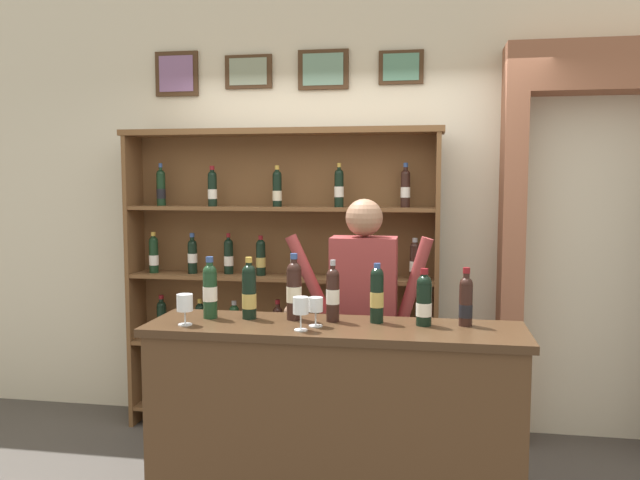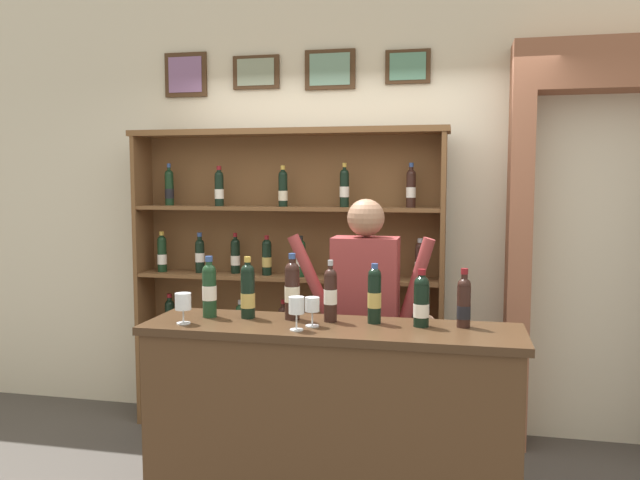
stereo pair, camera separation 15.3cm
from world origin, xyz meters
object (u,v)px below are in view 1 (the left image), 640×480
wine_glass_spare (301,307)px  wine_glass_right (316,306)px  wine_shelf (281,278)px  tasting_bottle_prosecco (424,300)px  wine_glass_center (185,304)px  shopkeeper (363,307)px  tasting_bottle_rosso (210,289)px  tasting_bottle_bianco (249,291)px  tasting_bottle_super_tuscan (466,300)px  tasting_counter (334,426)px  tasting_bottle_grappa (294,289)px  tasting_bottle_brunello (333,293)px  tasting_bottle_chianti (377,294)px

wine_glass_spare → wine_glass_right: size_ratio=1.12×
wine_shelf → tasting_bottle_prosecco: (0.99, -1.13, 0.09)m
wine_glass_center → wine_glass_spare: (0.59, -0.02, 0.01)m
shopkeeper → tasting_bottle_rosso: bearing=-144.2°
tasting_bottle_rosso → wine_glass_spare: 0.55m
tasting_bottle_bianco → wine_glass_spare: 0.38m
tasting_bottle_prosecco → wine_glass_right: tasting_bottle_prosecco is taller
shopkeeper → tasting_bottle_prosecco: size_ratio=5.79×
tasting_bottle_bianco → tasting_bottle_super_tuscan: (1.10, 0.03, -0.02)m
tasting_bottle_bianco → tasting_counter: bearing=-9.6°
tasting_bottle_grappa → tasting_bottle_prosecco: size_ratio=1.21×
shopkeeper → tasting_bottle_prosecco: (0.35, -0.52, 0.16)m
shopkeeper → wine_glass_right: size_ratio=11.38×
tasting_counter → tasting_bottle_rosso: bearing=175.2°
tasting_bottle_grappa → tasting_bottle_rosso: bearing=-174.8°
shopkeeper → tasting_bottle_super_tuscan: (0.56, -0.49, 0.15)m
tasting_bottle_brunello → tasting_bottle_grappa: bearing=177.1°
tasting_bottle_rosso → tasting_bottle_brunello: bearing=2.6°
tasting_bottle_rosso → tasting_bottle_super_tuscan: bearing=2.1°
tasting_bottle_grappa → tasting_bottle_prosecco: tasting_bottle_grappa is taller
wine_glass_spare → tasting_bottle_rosso: bearing=159.8°
tasting_bottle_bianco → tasting_bottle_prosecco: (0.89, -0.01, -0.01)m
wine_shelf → tasting_bottle_prosecco: 1.50m
shopkeeper → tasting_bottle_bianco: (-0.54, -0.52, 0.17)m
shopkeeper → wine_glass_right: shopkeeper is taller
tasting_bottle_brunello → tasting_bottle_super_tuscan: (0.66, 0.02, -0.02)m
tasting_bottle_prosecco → tasting_bottle_chianti: bearing=174.1°
tasting_bottle_rosso → tasting_bottle_chianti: (0.86, 0.04, -0.01)m
wine_glass_center → wine_glass_spare: bearing=-1.6°
tasting_counter → tasting_bottle_bianco: size_ratio=5.84×
wine_shelf → tasting_bottle_grappa: (0.33, -1.11, 0.12)m
shopkeeper → wine_glass_spare: (-0.22, -0.73, 0.14)m
tasting_counter → wine_glass_right: wine_glass_right is taller
tasting_counter → wine_glass_spare: size_ratio=11.55×
tasting_bottle_prosecco → wine_glass_center: size_ratio=1.84×
tasting_bottle_brunello → tasting_bottle_bianco: bearing=-179.0°
tasting_counter → tasting_bottle_grappa: size_ratio=5.47×
tasting_counter → tasting_bottle_chianti: 0.70m
tasting_bottle_super_tuscan → wine_glass_spare: tasting_bottle_super_tuscan is taller
shopkeeper → tasting_bottle_chianti: 0.54m
tasting_counter → wine_glass_spare: wine_glass_spare is taller
tasting_bottle_bianco → wine_glass_right: tasting_bottle_bianco is taller
tasting_bottle_bianco → tasting_bottle_super_tuscan: bearing=1.3°
tasting_bottle_rosso → wine_glass_center: size_ratio=2.08×
wine_shelf → tasting_bottle_bianco: 1.13m
shopkeeper → tasting_bottle_grappa: size_ratio=4.80×
shopkeeper → wine_glass_center: shopkeeper is taller
tasting_bottle_brunello → tasting_bottle_chianti: bearing=2.8°
wine_glass_center → tasting_bottle_rosso: bearing=68.3°
tasting_bottle_chianti → tasting_bottle_brunello: bearing=-177.2°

